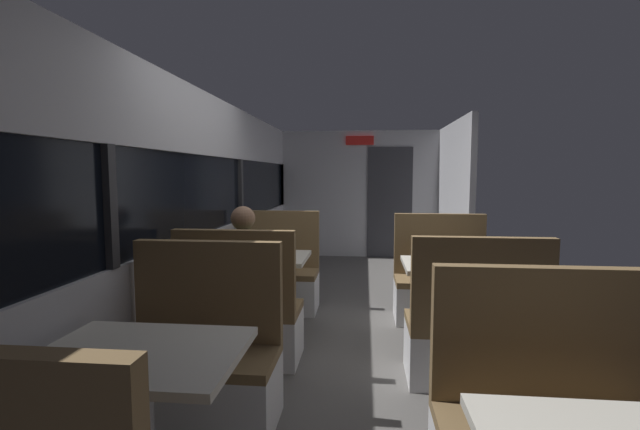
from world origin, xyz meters
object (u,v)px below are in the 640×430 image
object	(u,v)px
dining_table_near_window	(141,372)
dining_table_mid_window	(261,266)
seated_passenger	(243,294)
bench_near_window_facing_entry	(200,370)
bench_mid_window_facing_end	(241,321)
dining_table_rear_aisle	(455,275)
bench_rear_aisle_facing_end	(474,339)
bench_rear_aisle_facing_entry	(441,289)
bench_mid_window_facing_entry	(276,280)

from	to	relation	value
dining_table_near_window	dining_table_mid_window	xyz separation A→B (m)	(0.00, 2.29, 0.00)
dining_table_near_window	seated_passenger	size ratio (longest dim) A/B	0.71
bench_near_window_facing_entry	bench_mid_window_facing_end	distance (m)	0.89
dining_table_near_window	seated_passenger	world-z (taller)	seated_passenger
dining_table_near_window	dining_table_rear_aisle	xyz separation A→B (m)	(1.79, 2.09, 0.00)
dining_table_near_window	bench_near_window_facing_entry	world-z (taller)	bench_near_window_facing_entry
bench_mid_window_facing_end	dining_table_rear_aisle	distance (m)	1.88
bench_rear_aisle_facing_end	bench_rear_aisle_facing_entry	bearing A→B (deg)	90.00
dining_table_mid_window	bench_mid_window_facing_end	xyz separation A→B (m)	(0.00, -0.70, -0.31)
dining_table_rear_aisle	seated_passenger	bearing A→B (deg)	-166.58
dining_table_mid_window	bench_mid_window_facing_end	bearing A→B (deg)	-90.00
bench_near_window_facing_entry	bench_mid_window_facing_entry	world-z (taller)	same
bench_near_window_facing_entry	dining_table_near_window	bearing A→B (deg)	-90.00
dining_table_near_window	dining_table_rear_aisle	world-z (taller)	same
bench_mid_window_facing_end	bench_near_window_facing_entry	bearing A→B (deg)	-90.00
dining_table_mid_window	bench_rear_aisle_facing_end	xyz separation A→B (m)	(1.79, -0.90, -0.31)
dining_table_near_window	bench_mid_window_facing_end	world-z (taller)	bench_mid_window_facing_end
dining_table_rear_aisle	bench_rear_aisle_facing_end	distance (m)	0.77
dining_table_near_window	bench_near_window_facing_entry	xyz separation A→B (m)	(0.00, 0.70, -0.31)
bench_rear_aisle_facing_entry	dining_table_near_window	bearing A→B (deg)	-122.69
dining_table_near_window	bench_rear_aisle_facing_end	size ratio (longest dim) A/B	0.82
bench_rear_aisle_facing_entry	seated_passenger	distance (m)	2.13
bench_near_window_facing_entry	dining_table_rear_aisle	xyz separation A→B (m)	(1.79, 1.39, 0.31)
seated_passenger	bench_mid_window_facing_end	bearing A→B (deg)	-90.00
dining_table_mid_window	bench_rear_aisle_facing_entry	xyz separation A→B (m)	(1.79, 0.50, -0.31)
dining_table_mid_window	bench_mid_window_facing_entry	size ratio (longest dim) A/B	0.82
bench_near_window_facing_entry	dining_table_mid_window	size ratio (longest dim) A/B	1.22
bench_mid_window_facing_end	bench_rear_aisle_facing_end	xyz separation A→B (m)	(1.79, -0.20, 0.00)
dining_table_mid_window	seated_passenger	xyz separation A→B (m)	(0.00, -0.63, -0.10)
bench_rear_aisle_facing_end	bench_mid_window_facing_end	bearing A→B (deg)	173.62
bench_mid_window_facing_end	seated_passenger	xyz separation A→B (m)	(0.00, 0.07, 0.21)
bench_near_window_facing_entry	dining_table_rear_aisle	size ratio (longest dim) A/B	1.22
bench_mid_window_facing_end	bench_rear_aisle_facing_entry	size ratio (longest dim) A/B	1.00
bench_mid_window_facing_end	dining_table_near_window	bearing A→B (deg)	-90.00
bench_near_window_facing_entry	dining_table_mid_window	xyz separation A→B (m)	(0.00, 1.59, 0.31)
dining_table_rear_aisle	bench_mid_window_facing_end	bearing A→B (deg)	-164.41
bench_near_window_facing_entry	bench_mid_window_facing_end	world-z (taller)	same
bench_mid_window_facing_end	bench_rear_aisle_facing_end	bearing A→B (deg)	-6.38
dining_table_rear_aisle	bench_rear_aisle_facing_entry	distance (m)	0.77
bench_near_window_facing_entry	bench_rear_aisle_facing_entry	size ratio (longest dim) A/B	1.00
bench_near_window_facing_entry	dining_table_mid_window	distance (m)	1.62
seated_passenger	bench_near_window_facing_entry	bearing A→B (deg)	-90.00
bench_mid_window_facing_end	bench_mid_window_facing_entry	size ratio (longest dim) A/B	1.00
bench_mid_window_facing_end	dining_table_rear_aisle	bearing A→B (deg)	15.59
bench_mid_window_facing_end	bench_mid_window_facing_entry	bearing A→B (deg)	90.00
bench_near_window_facing_entry	bench_mid_window_facing_entry	size ratio (longest dim) A/B	1.00
bench_mid_window_facing_end	dining_table_mid_window	bearing A→B (deg)	90.00
seated_passenger	bench_rear_aisle_facing_entry	bearing A→B (deg)	32.18
bench_rear_aisle_facing_end	bench_rear_aisle_facing_entry	world-z (taller)	same
bench_rear_aisle_facing_end	bench_rear_aisle_facing_entry	xyz separation A→B (m)	(0.00, 1.40, 0.00)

